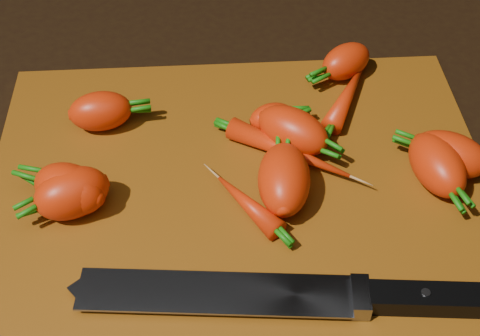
{
  "coord_description": "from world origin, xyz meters",
  "views": [
    {
      "loc": [
        -0.03,
        -0.44,
        0.5
      ],
      "look_at": [
        0.0,
        0.01,
        0.03
      ],
      "focal_mm": 50.0,
      "sensor_mm": 36.0,
      "label": 1
    }
  ],
  "objects": [
    {
      "name": "carrot_6",
      "position": [
        0.21,
        0.01,
        0.03
      ],
      "size": [
        0.09,
        0.08,
        0.04
      ],
      "primitive_type": "ellipsoid",
      "rotation": [
        0.0,
        0.0,
        2.61
      ],
      "color": "red",
      "rests_on": "cutting_board"
    },
    {
      "name": "carrot_2",
      "position": [
        0.06,
        0.05,
        0.04
      ],
      "size": [
        0.09,
        0.09,
        0.05
      ],
      "primitive_type": "ellipsoid",
      "rotation": [
        0.0,
        0.0,
        -0.69
      ],
      "color": "red",
      "rests_on": "cutting_board"
    },
    {
      "name": "cutting_board",
      "position": [
        0.0,
        0.0,
        0.01
      ],
      "size": [
        0.5,
        0.4,
        0.01
      ],
      "primitive_type": "cube",
      "color": "brown",
      "rests_on": "ground"
    },
    {
      "name": "carrot_1",
      "position": [
        -0.16,
        -0.01,
        0.04
      ],
      "size": [
        0.09,
        0.08,
        0.05
      ],
      "primitive_type": "ellipsoid",
      "rotation": [
        0.0,
        0.0,
        2.67
      ],
      "color": "red",
      "rests_on": "cutting_board"
    },
    {
      "name": "carrot_9",
      "position": [
        0.0,
        -0.03,
        0.02
      ],
      "size": [
        0.07,
        0.08,
        0.02
      ],
      "primitive_type": "ellipsoid",
      "rotation": [
        0.0,
        0.0,
        2.2
      ],
      "color": "red",
      "rests_on": "cutting_board"
    },
    {
      "name": "carrot_11",
      "position": [
        0.19,
        -0.0,
        0.04
      ],
      "size": [
        0.06,
        0.09,
        0.05
      ],
      "primitive_type": "ellipsoid",
      "rotation": [
        0.0,
        0.0,
        4.94
      ],
      "color": "red",
      "rests_on": "cutting_board"
    },
    {
      "name": "ground",
      "position": [
        0.0,
        0.0,
        -0.01
      ],
      "size": [
        2.0,
        2.0,
        0.01
      ],
      "primitive_type": "cube",
      "color": "black"
    },
    {
      "name": "carrot_5",
      "position": [
        0.04,
        0.08,
        0.03
      ],
      "size": [
        0.05,
        0.04,
        0.03
      ],
      "primitive_type": "ellipsoid",
      "rotation": [
        0.0,
        0.0,
        0.23
      ],
      "color": "red",
      "rests_on": "cutting_board"
    },
    {
      "name": "carrot_0",
      "position": [
        -0.14,
        0.1,
        0.03
      ],
      "size": [
        0.07,
        0.05,
        0.04
      ],
      "primitive_type": "ellipsoid",
      "rotation": [
        0.0,
        0.0,
        0.13
      ],
      "color": "red",
      "rests_on": "cutting_board"
    },
    {
      "name": "carrot_4",
      "position": [
        0.13,
        0.17,
        0.03
      ],
      "size": [
        0.08,
        0.07,
        0.04
      ],
      "primitive_type": "ellipsoid",
      "rotation": [
        0.0,
        0.0,
        3.72
      ],
      "color": "red",
      "rests_on": "cutting_board"
    },
    {
      "name": "carrot_10",
      "position": [
        -0.16,
        -0.02,
        0.04
      ],
      "size": [
        0.08,
        0.07,
        0.05
      ],
      "primitive_type": "ellipsoid",
      "rotation": [
        0.0,
        0.0,
        3.56
      ],
      "color": "red",
      "rests_on": "cutting_board"
    },
    {
      "name": "carrot_3",
      "position": [
        0.04,
        -0.01,
        0.04
      ],
      "size": [
        0.06,
        0.09,
        0.05
      ],
      "primitive_type": "ellipsoid",
      "rotation": [
        0.0,
        0.0,
        1.46
      ],
      "color": "red",
      "rests_on": "cutting_board"
    },
    {
      "name": "knife",
      "position": [
        -0.01,
        -0.13,
        0.02
      ],
      "size": [
        0.38,
        0.07,
        0.02
      ],
      "rotation": [
        0.0,
        0.0,
        -0.1
      ],
      "color": "gray",
      "rests_on": "cutting_board"
    },
    {
      "name": "carrot_8",
      "position": [
        0.05,
        0.04,
        0.02
      ],
      "size": [
        0.13,
        0.1,
        0.02
      ],
      "primitive_type": "ellipsoid",
      "rotation": [
        0.0,
        0.0,
        -0.6
      ],
      "color": "red",
      "rests_on": "cutting_board"
    },
    {
      "name": "carrot_7",
      "position": [
        0.13,
        0.12,
        0.02
      ],
      "size": [
        0.07,
        0.11,
        0.02
      ],
      "primitive_type": "ellipsoid",
      "rotation": [
        0.0,
        0.0,
        1.09
      ],
      "color": "red",
      "rests_on": "cutting_board"
    }
  ]
}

